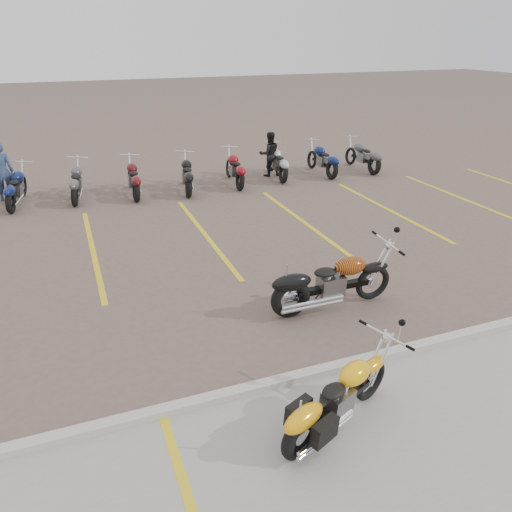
{
  "coord_description": "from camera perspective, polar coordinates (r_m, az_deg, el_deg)",
  "views": [
    {
      "loc": [
        -3.01,
        -7.25,
        4.63
      ],
      "look_at": [
        0.11,
        0.78,
        0.75
      ],
      "focal_mm": 35.0,
      "sensor_mm": 36.0,
      "label": 1
    }
  ],
  "objects": [
    {
      "name": "bg_bike_row",
      "position": [
        15.98,
        -14.05,
        8.75
      ],
      "size": [
        17.31,
        2.05,
        1.1
      ],
      "color": "black",
      "rests_on": "ground"
    },
    {
      "name": "parking_stripes",
      "position": [
        12.53,
        -5.84,
        2.45
      ],
      "size": [
        38.0,
        5.5,
        0.01
      ],
      "primitive_type": null,
      "color": "gold",
      "rests_on": "ground"
    },
    {
      "name": "curb",
      "position": [
        7.58,
        7.01,
        -13.05
      ],
      "size": [
        60.0,
        0.18,
        0.12
      ],
      "primitive_type": "cube",
      "color": "#ADAAA3",
      "rests_on": "ground"
    },
    {
      "name": "yellow_cruiser",
      "position": [
        6.56,
        8.98,
        -16.04
      ],
      "size": [
        1.93,
        0.93,
        0.85
      ],
      "rotation": [
        0.08,
        0.0,
        0.41
      ],
      "color": "black",
      "rests_on": "ground"
    },
    {
      "name": "flame_cruiser",
      "position": [
        9.05,
        8.37,
        -3.23
      ],
      "size": [
        2.4,
        0.35,
        0.99
      ],
      "rotation": [
        0.07,
        0.0,
        -0.0
      ],
      "color": "black",
      "rests_on": "ground"
    },
    {
      "name": "ground",
      "position": [
        9.11,
        1.12,
        -6.3
      ],
      "size": [
        100.0,
        100.0,
        0.0
      ],
      "primitive_type": "plane",
      "color": "brown",
      "rests_on": "ground"
    },
    {
      "name": "person_b",
      "position": [
        17.62,
        1.55,
        11.56
      ],
      "size": [
        0.79,
        0.64,
        1.52
      ],
      "primitive_type": "imported",
      "rotation": [
        0.0,
        0.0,
        3.05
      ],
      "color": "black",
      "rests_on": "ground"
    },
    {
      "name": "person_a",
      "position": [
        16.63,
        -27.04,
        8.6
      ],
      "size": [
        0.65,
        0.44,
        1.76
      ],
      "primitive_type": "imported",
      "rotation": [
        0.0,
        0.0,
        3.17
      ],
      "color": "navy",
      "rests_on": "ground"
    }
  ]
}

